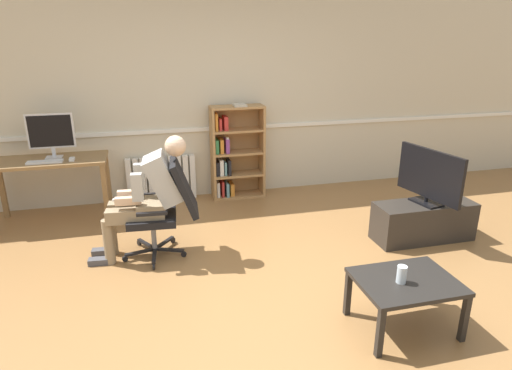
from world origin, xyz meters
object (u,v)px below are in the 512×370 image
object	(u,v)px
bookshelf	(234,153)
drinking_glass	(402,274)
tv_screen	(430,176)
keyboard	(45,162)
imac_monitor	(51,133)
coffee_table	(406,286)
computer_mouse	(72,159)
tv_stand	(423,221)
radiator	(162,179)
office_chair	(167,206)
person_seated	(147,195)
computer_desk	(49,169)

from	to	relation	value
bookshelf	drinking_glass	xyz separation A→B (m)	(0.60, -3.14, -0.13)
tv_screen	drinking_glass	bearing A→B (deg)	128.26
keyboard	tv_screen	world-z (taller)	tv_screen
drinking_glass	tv_screen	bearing A→B (deg)	49.97
imac_monitor	tv_screen	size ratio (longest dim) A/B	0.62
coffee_table	drinking_glass	distance (m)	0.14
computer_mouse	bookshelf	xyz separation A→B (m)	(1.95, 0.41, -0.17)
computer_mouse	coffee_table	xyz separation A→B (m)	(2.61, -2.70, -0.42)
keyboard	computer_mouse	bearing A→B (deg)	4.04
keyboard	coffee_table	size ratio (longest dim) A/B	0.52
imac_monitor	tv_stand	bearing A→B (deg)	-22.45
keyboard	tv_screen	xyz separation A→B (m)	(3.94, -1.38, -0.05)
tv_screen	drinking_glass	size ratio (longest dim) A/B	6.24
imac_monitor	radiator	bearing A→B (deg)	14.53
bookshelf	computer_mouse	bearing A→B (deg)	-168.02
office_chair	tv_stand	size ratio (longest dim) A/B	0.92
imac_monitor	tv_screen	world-z (taller)	imac_monitor
office_chair	tv_stand	world-z (taller)	office_chair
bookshelf	radiator	xyz separation A→B (m)	(-0.96, 0.10, -0.31)
keyboard	drinking_glass	distance (m)	3.92
person_seated	office_chair	bearing A→B (deg)	90.00
person_seated	tv_screen	size ratio (longest dim) A/B	1.49
tv_stand	coffee_table	distance (m)	1.68
office_chair	person_seated	xyz separation A→B (m)	(-0.18, 0.01, 0.13)
computer_desk	office_chair	size ratio (longest dim) A/B	1.31
imac_monitor	bookshelf	xyz separation A→B (m)	(2.16, 0.22, -0.44)
office_chair	tv_screen	xyz separation A→B (m)	(2.68, -0.33, 0.19)
office_chair	person_seated	world-z (taller)	person_seated
office_chair	tv_stand	xyz separation A→B (m)	(2.68, -0.33, -0.32)
bookshelf	radiator	bearing A→B (deg)	174.22
imac_monitor	drinking_glass	xyz separation A→B (m)	(2.76, -2.92, -0.57)
person_seated	keyboard	bearing A→B (deg)	-129.34
computer_mouse	radiator	size ratio (longest dim) A/B	0.11
computer_desk	drinking_glass	size ratio (longest dim) A/B	9.80
bookshelf	drinking_glass	bearing A→B (deg)	-79.20
keyboard	radiator	xyz separation A→B (m)	(1.27, 0.53, -0.47)
tv_screen	person_seated	bearing A→B (deg)	71.44
person_seated	tv_stand	bearing A→B (deg)	87.62
imac_monitor	tv_stand	distance (m)	4.27
keyboard	computer_mouse	xyz separation A→B (m)	(0.28, 0.02, 0.01)
tv_stand	coffee_table	xyz separation A→B (m)	(-1.05, -1.30, 0.15)
bookshelf	tv_screen	distance (m)	2.50
keyboard	radiator	size ratio (longest dim) A/B	0.42
tv_stand	bookshelf	bearing A→B (deg)	133.24
person_seated	tv_screen	bearing A→B (deg)	87.63
computer_desk	bookshelf	size ratio (longest dim) A/B	1.02
radiator	tv_stand	distance (m)	3.28
imac_monitor	computer_mouse	size ratio (longest dim) A/B	5.10
office_chair	tv_screen	size ratio (longest dim) A/B	1.20
imac_monitor	bookshelf	world-z (taller)	imac_monitor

